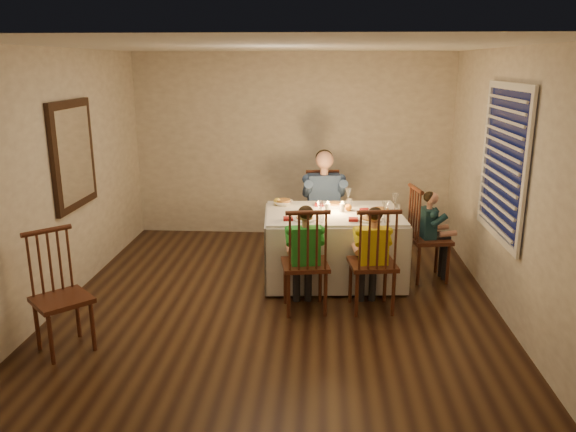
# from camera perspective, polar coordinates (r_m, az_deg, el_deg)

# --- Properties ---
(ground) EXTENTS (5.00, 5.00, 0.00)m
(ground) POSITION_cam_1_polar(r_m,az_deg,el_deg) (6.02, -0.94, -8.70)
(ground) COLOR black
(ground) RESTS_ON ground
(wall_left) EXTENTS (0.02, 5.00, 2.60)m
(wall_left) POSITION_cam_1_polar(r_m,az_deg,el_deg) (6.21, -22.20, 3.51)
(wall_left) COLOR beige
(wall_left) RESTS_ON ground
(wall_right) EXTENTS (0.02, 5.00, 2.60)m
(wall_right) POSITION_cam_1_polar(r_m,az_deg,el_deg) (5.89, 21.44, 2.98)
(wall_right) COLOR beige
(wall_right) RESTS_ON ground
(wall_back) EXTENTS (4.50, 0.02, 2.60)m
(wall_back) POSITION_cam_1_polar(r_m,az_deg,el_deg) (8.08, 0.42, 7.14)
(wall_back) COLOR beige
(wall_back) RESTS_ON ground
(ceiling) EXTENTS (5.00, 5.00, 0.00)m
(ceiling) POSITION_cam_1_polar(r_m,az_deg,el_deg) (5.50, -1.06, 16.88)
(ceiling) COLOR white
(ceiling) RESTS_ON wall_back
(dining_table) EXTENTS (1.64, 1.24, 0.78)m
(dining_table) POSITION_cam_1_polar(r_m,az_deg,el_deg) (6.44, 4.61, -1.60)
(dining_table) COLOR silver
(dining_table) RESTS_ON ground
(chair_adult) EXTENTS (0.50, 0.48, 1.11)m
(chair_adult) POSITION_cam_1_polar(r_m,az_deg,el_deg) (7.41, 3.57, -4.01)
(chair_adult) COLOR #3C1D10
(chair_adult) RESTS_ON ground
(chair_near_left) EXTENTS (0.52, 0.50, 1.11)m
(chair_near_left) POSITION_cam_1_polar(r_m,az_deg,el_deg) (5.85, 1.71, -9.45)
(chair_near_left) COLOR #3C1D10
(chair_near_left) RESTS_ON ground
(chair_near_right) EXTENTS (0.51, 0.49, 1.11)m
(chair_near_right) POSITION_cam_1_polar(r_m,az_deg,el_deg) (5.92, 8.37, -9.30)
(chair_near_right) COLOR #3C1D10
(chair_near_right) RESTS_ON ground
(chair_end) EXTENTS (0.50, 0.52, 1.11)m
(chair_end) POSITION_cam_1_polar(r_m,az_deg,el_deg) (6.83, 13.88, -6.16)
(chair_end) COLOR #3C1D10
(chair_end) RESTS_ON ground
(chair_extra) EXTENTS (0.61, 0.61, 1.08)m
(chair_extra) POSITION_cam_1_polar(r_m,az_deg,el_deg) (5.46, -21.49, -12.51)
(chair_extra) COLOR #3C1D10
(chair_extra) RESTS_ON ground
(adult) EXTENTS (0.59, 0.55, 1.39)m
(adult) POSITION_cam_1_polar(r_m,az_deg,el_deg) (7.41, 3.57, -4.01)
(adult) COLOR navy
(adult) RESTS_ON ground
(child_green) EXTENTS (0.43, 0.40, 1.11)m
(child_green) POSITION_cam_1_polar(r_m,az_deg,el_deg) (5.85, 1.71, -9.45)
(child_green) COLOR green
(child_green) RESTS_ON ground
(child_yellow) EXTENTS (0.41, 0.38, 1.09)m
(child_yellow) POSITION_cam_1_polar(r_m,az_deg,el_deg) (5.92, 8.37, -9.30)
(child_yellow) COLOR yellow
(child_yellow) RESTS_ON ground
(child_teal) EXTENTS (0.36, 0.39, 1.05)m
(child_teal) POSITION_cam_1_polar(r_m,az_deg,el_deg) (6.83, 13.88, -6.16)
(child_teal) COLOR #18373E
(child_teal) RESTS_ON ground
(setting_adult) EXTENTS (0.28, 0.28, 0.02)m
(setting_adult) POSITION_cam_1_polar(r_m,az_deg,el_deg) (6.67, 4.71, 1.14)
(setting_adult) COLOR white
(setting_adult) RESTS_ON dining_table
(setting_green) EXTENTS (0.28, 0.28, 0.02)m
(setting_green) POSITION_cam_1_polar(r_m,az_deg,el_deg) (6.04, 1.71, -0.31)
(setting_green) COLOR white
(setting_green) RESTS_ON dining_table
(setting_yellow) EXTENTS (0.28, 0.28, 0.02)m
(setting_yellow) POSITION_cam_1_polar(r_m,az_deg,el_deg) (6.08, 8.32, -0.38)
(setting_yellow) COLOR white
(setting_yellow) RESTS_ON dining_table
(setting_teal) EXTENTS (0.28, 0.28, 0.02)m
(setting_teal) POSITION_cam_1_polar(r_m,az_deg,el_deg) (6.48, 9.40, 0.56)
(setting_teal) COLOR white
(setting_teal) RESTS_ON dining_table
(candle_left) EXTENTS (0.06, 0.06, 0.10)m
(candle_left) POSITION_cam_1_polar(r_m,az_deg,el_deg) (6.36, 4.05, 0.83)
(candle_left) COLOR silver
(candle_left) RESTS_ON dining_table
(candle_right) EXTENTS (0.06, 0.06, 0.10)m
(candle_right) POSITION_cam_1_polar(r_m,az_deg,el_deg) (6.38, 5.53, 0.83)
(candle_right) COLOR silver
(candle_right) RESTS_ON dining_table
(squash) EXTENTS (0.09, 0.09, 0.09)m
(squash) POSITION_cam_1_polar(r_m,az_deg,el_deg) (6.65, -1.11, 1.46)
(squash) COLOR gold
(squash) RESTS_ON dining_table
(orange_fruit) EXTENTS (0.08, 0.08, 0.08)m
(orange_fruit) POSITION_cam_1_polar(r_m,az_deg,el_deg) (6.44, 6.15, 0.87)
(orange_fruit) COLOR orange
(orange_fruit) RESTS_ON dining_table
(serving_bowl) EXTENTS (0.26, 0.26, 0.06)m
(serving_bowl) POSITION_cam_1_polar(r_m,az_deg,el_deg) (6.66, -0.50, 1.33)
(serving_bowl) COLOR white
(serving_bowl) RESTS_ON dining_table
(wall_mirror) EXTENTS (0.06, 0.95, 1.15)m
(wall_mirror) POSITION_cam_1_polar(r_m,az_deg,el_deg) (6.43, -20.98, 5.82)
(wall_mirror) COLOR black
(wall_mirror) RESTS_ON wall_left
(window_blinds) EXTENTS (0.07, 1.34, 1.54)m
(window_blinds) POSITION_cam_1_polar(r_m,az_deg,el_deg) (5.93, 20.93, 5.09)
(window_blinds) COLOR black
(window_blinds) RESTS_ON wall_right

